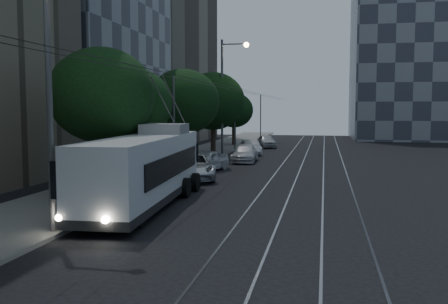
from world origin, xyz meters
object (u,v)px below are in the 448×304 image
car_white_b (245,154)px  car_white_c (251,148)px  car_white_d (267,141)px  trolleybus (146,169)px  pickup_silver (192,166)px  streetlamp_far (227,86)px  car_white_a (207,161)px  streetlamp_near (60,67)px

car_white_b → car_white_c: size_ratio=1.16×
car_white_c → car_white_d: (0.43, 8.40, 0.06)m
car_white_c → trolleybus: bearing=-111.5°
pickup_silver → streetlamp_far: streetlamp_far is taller
trolleybus → pickup_silver: bearing=87.7°
pickup_silver → streetlamp_far: bearing=74.7°
car_white_d → car_white_a: bearing=-111.8°
trolleybus → pickup_silver: (-0.20, 8.17, -0.82)m
pickup_silver → streetlamp_near: streetlamp_near is taller
car_white_a → streetlamp_near: size_ratio=0.45×
streetlamp_near → car_white_d: bearing=86.7°
car_white_c → streetlamp_near: size_ratio=0.43×
car_white_a → car_white_c: car_white_a is taller
trolleybus → car_white_a: 12.02m
trolleybus → streetlamp_far: 22.94m
car_white_c → car_white_d: size_ratio=0.95×
car_white_d → streetlamp_far: bearing=-120.2°
streetlamp_far → trolleybus: bearing=-87.7°
streetlamp_near → streetlamp_far: size_ratio=0.89×
car_white_d → streetlamp_near: bearing=-110.7°
trolleybus → car_white_b: size_ratio=2.59×
trolleybus → car_white_b: (1.40, 18.04, -0.93)m
car_white_d → car_white_b: bearing=-107.3°
pickup_silver → car_white_c: pickup_silver is taller
trolleybus → car_white_d: 32.65m
car_white_b → car_white_d: 14.57m
car_white_d → streetlamp_far: streetlamp_far is taller
car_white_c → car_white_d: 8.41m
car_white_b → car_white_c: (-0.43, 6.17, -0.01)m
car_white_c → car_white_d: car_white_d is taller
car_white_c → streetlamp_far: streetlamp_far is taller
car_white_c → streetlamp_near: (-1.79, -29.53, 4.79)m
car_white_d → streetlamp_far: (-2.31, -10.12, 5.34)m
car_white_b → streetlamp_near: (-2.22, -23.36, 4.78)m
car_white_b → car_white_a: bearing=-106.6°
pickup_silver → car_white_a: (0.00, 3.81, -0.06)m
car_white_c → car_white_b: bearing=-105.2°
trolleybus → car_white_d: bearing=83.9°
pickup_silver → streetlamp_near: size_ratio=0.61×
car_white_c → streetlamp_near: 29.97m
car_white_d → streetlamp_near: 38.29m
car_white_a → streetlamp_far: streetlamp_far is taller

